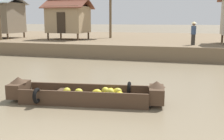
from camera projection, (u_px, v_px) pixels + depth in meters
ground_plane at (130, 75)px, 14.12m from camera, size 300.00×300.00×0.00m
riverbank_strip at (162, 42)px, 28.25m from camera, size 160.00×20.00×1.01m
banana_boat at (86, 94)px, 9.40m from camera, size 5.39×2.27×0.82m
stilt_house_mid_left at (68, 19)px, 25.11m from camera, size 3.98×3.40×3.74m
vendor_person at (193, 32)px, 19.52m from camera, size 0.44×0.44×1.66m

